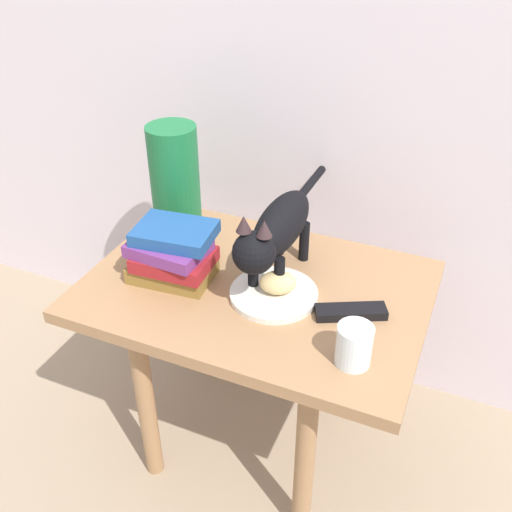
{
  "coord_description": "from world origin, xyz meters",
  "views": [
    {
      "loc": [
        0.42,
        -0.97,
        1.31
      ],
      "look_at": [
        0.0,
        0.0,
        0.6
      ],
      "focal_mm": 40.68,
      "sensor_mm": 36.0,
      "label": 1
    }
  ],
  "objects": [
    {
      "name": "ground_plane",
      "position": [
        0.0,
        0.0,
        0.0
      ],
      "size": [
        6.0,
        6.0,
        0.0
      ],
      "primitive_type": "plane",
      "color": "gray"
    },
    {
      "name": "side_table",
      "position": [
        0.0,
        0.0,
        0.44
      ],
      "size": [
        0.77,
        0.54,
        0.52
      ],
      "color": "#9E724C",
      "rests_on": "ground"
    },
    {
      "name": "plate",
      "position": [
        0.05,
        -0.02,
        0.53
      ],
      "size": [
        0.2,
        0.2,
        0.01
      ],
      "primitive_type": "cylinder",
      "color": "silver",
      "rests_on": "side_table"
    },
    {
      "name": "bread_roll",
      "position": [
        0.06,
        -0.02,
        0.56
      ],
      "size": [
        0.1,
        0.09,
        0.05
      ],
      "primitive_type": "ellipsoid",
      "rotation": [
        0.0,
        0.0,
        0.39
      ],
      "color": "#E0BC7A",
      "rests_on": "plate"
    },
    {
      "name": "cat",
      "position": [
        0.03,
        0.04,
        0.65
      ],
      "size": [
        0.09,
        0.48,
        0.23
      ],
      "color": "black",
      "rests_on": "side_table"
    },
    {
      "name": "book_stack",
      "position": [
        -0.19,
        -0.05,
        0.58
      ],
      "size": [
        0.2,
        0.16,
        0.13
      ],
      "color": "olive",
      "rests_on": "side_table"
    },
    {
      "name": "green_vase",
      "position": [
        -0.29,
        0.15,
        0.66
      ],
      "size": [
        0.12,
        0.12,
        0.28
      ],
      "primitive_type": "cylinder",
      "color": "#196B38",
      "rests_on": "side_table"
    },
    {
      "name": "candle_jar",
      "position": [
        0.27,
        -0.15,
        0.56
      ],
      "size": [
        0.07,
        0.07,
        0.08
      ],
      "color": "silver",
      "rests_on": "side_table"
    },
    {
      "name": "tv_remote",
      "position": [
        0.23,
        -0.02,
        0.53
      ],
      "size": [
        0.15,
        0.11,
        0.02
      ],
      "primitive_type": "cube",
      "rotation": [
        0.0,
        0.0,
        0.46
      ],
      "color": "black",
      "rests_on": "side_table"
    }
  ]
}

